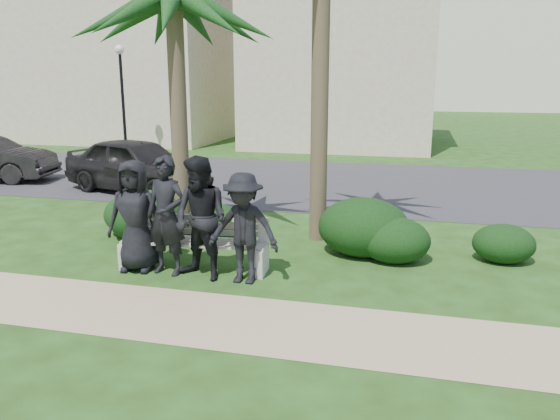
% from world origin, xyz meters
% --- Properties ---
extents(ground, '(160.00, 160.00, 0.00)m').
position_xyz_m(ground, '(0.00, 0.00, 0.00)').
color(ground, '#213E11').
rests_on(ground, ground).
extents(footpath, '(30.00, 1.60, 0.01)m').
position_xyz_m(footpath, '(0.00, -1.80, 0.00)').
color(footpath, tan).
rests_on(footpath, ground).
extents(asphalt_street, '(160.00, 8.00, 0.01)m').
position_xyz_m(asphalt_street, '(0.00, 8.00, 0.00)').
color(asphalt_street, '#2D2D30').
rests_on(asphalt_street, ground).
extents(stucco_bldg_left, '(10.40, 8.40, 7.30)m').
position_xyz_m(stucco_bldg_left, '(-12.00, 18.00, 3.66)').
color(stucco_bldg_left, '#C4B093').
rests_on(stucco_bldg_left, ground).
extents(stucco_bldg_right, '(8.40, 8.40, 7.30)m').
position_xyz_m(stucco_bldg_right, '(-1.00, 18.00, 3.66)').
color(stucco_bldg_right, '#C4B093').
rests_on(stucco_bldg_right, ground).
extents(street_lamp, '(0.36, 0.36, 4.29)m').
position_xyz_m(street_lamp, '(-9.00, 12.00, 2.94)').
color(street_lamp, black).
rests_on(street_lamp, ground).
extents(park_bench, '(2.41, 0.71, 0.83)m').
position_xyz_m(park_bench, '(-0.93, -0.07, 0.37)').
color(park_bench, '#A39B89').
rests_on(park_bench, ground).
extents(man_a, '(0.93, 0.66, 1.79)m').
position_xyz_m(man_a, '(-1.81, -0.33, 0.90)').
color(man_a, black).
rests_on(man_a, ground).
extents(man_b, '(0.74, 0.54, 1.88)m').
position_xyz_m(man_b, '(-1.26, -0.36, 0.94)').
color(man_b, black).
rests_on(man_b, ground).
extents(man_c, '(1.11, 0.98, 1.90)m').
position_xyz_m(man_c, '(-0.65, -0.44, 0.95)').
color(man_c, black).
rests_on(man_c, ground).
extents(man_d, '(1.11, 0.67, 1.69)m').
position_xyz_m(man_d, '(0.03, -0.44, 0.84)').
color(man_d, black).
rests_on(man_d, ground).
extents(hedge_a, '(1.52, 1.26, 0.99)m').
position_xyz_m(hedge_a, '(-2.51, 1.26, 0.50)').
color(hedge_a, black).
rests_on(hedge_a, ground).
extents(hedge_b, '(1.34, 1.11, 0.87)m').
position_xyz_m(hedge_b, '(-2.80, 1.50, 0.44)').
color(hedge_b, black).
rests_on(hedge_b, ground).
extents(hedge_c, '(1.15, 0.95, 0.75)m').
position_xyz_m(hedge_c, '(-1.17, 1.47, 0.37)').
color(hedge_c, black).
rests_on(hedge_c, ground).
extents(hedge_d, '(1.60, 1.32, 1.04)m').
position_xyz_m(hedge_d, '(1.64, 1.37, 0.52)').
color(hedge_d, black).
rests_on(hedge_d, ground).
extents(hedge_e, '(1.21, 1.00, 0.79)m').
position_xyz_m(hedge_e, '(2.18, 1.12, 0.39)').
color(hedge_e, black).
rests_on(hedge_e, ground).
extents(hedge_f, '(1.02, 0.85, 0.67)m').
position_xyz_m(hedge_f, '(3.98, 1.54, 0.33)').
color(hedge_f, black).
rests_on(hedge_f, ground).
extents(palm_left, '(3.00, 3.00, 5.35)m').
position_xyz_m(palm_left, '(-1.91, 1.67, 4.39)').
color(palm_left, brown).
rests_on(palm_left, ground).
extents(car_a, '(4.64, 2.92, 1.47)m').
position_xyz_m(car_a, '(-4.85, 5.33, 0.74)').
color(car_a, black).
rests_on(car_a, ground).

